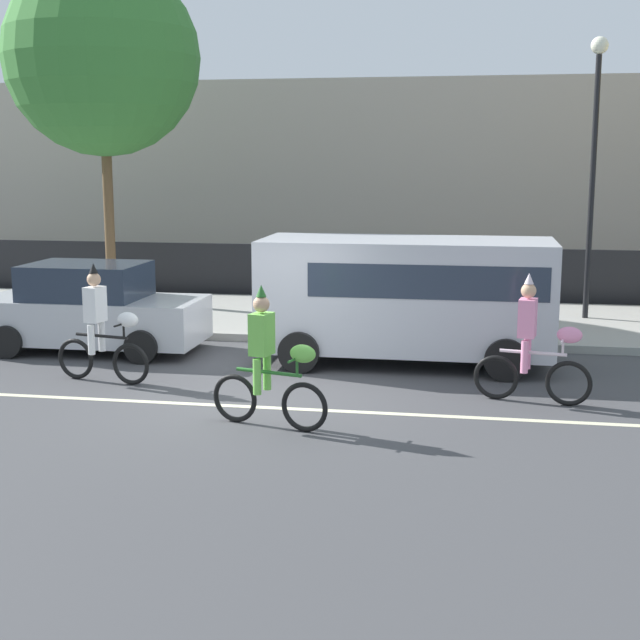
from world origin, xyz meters
name	(u,v)px	position (x,y,z in m)	size (l,w,h in m)	color
ground_plane	(261,398)	(0.00, 0.00, 0.00)	(80.00, 80.00, 0.00)	#424244
road_centre_line	(252,407)	(0.00, -0.50, 0.00)	(36.00, 0.14, 0.01)	beige
sidewalk_curb	(330,318)	(0.00, 6.50, 0.07)	(60.00, 5.00, 0.15)	#9E9B93
fence_line	(349,273)	(0.00, 9.40, 0.70)	(40.00, 0.08, 1.40)	black
building_backdrop	(307,176)	(-2.69, 18.00, 2.94)	(28.00, 8.00, 5.88)	#B2A899
parade_cyclist_zebra	(102,331)	(-2.72, 0.53, 0.84)	(1.70, 0.54, 1.92)	black
parade_cyclist_lime	(270,366)	(0.47, -1.39, 0.84)	(1.68, 0.61, 1.92)	black
parade_cyclist_pink	(534,347)	(4.00, 0.46, 0.84)	(1.70, 0.54, 1.92)	black
parked_van_silver	(411,291)	(2.03, 2.70, 1.28)	(5.00, 2.22, 2.18)	silver
parked_car_silver	(91,310)	(-3.89, 2.73, 0.78)	(4.10, 1.92, 1.64)	#B7BABF
street_lamp_post	(595,137)	(5.50, 7.07, 3.99)	(0.36, 0.36, 5.86)	black
street_tree_near_lamp	(102,58)	(-5.52, 7.52, 5.83)	(4.52, 4.52, 7.94)	brown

